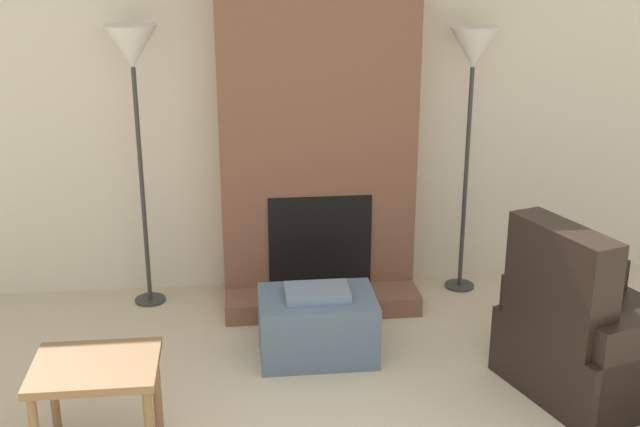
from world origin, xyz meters
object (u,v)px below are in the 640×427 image
floor_lamp_left (133,60)px  floor_lamp_right (473,60)px  armchair (592,340)px  side_table (96,379)px  ottoman (317,324)px

floor_lamp_left → floor_lamp_right: bearing=-0.0°
floor_lamp_left → floor_lamp_right: 2.22m
armchair → side_table: 2.65m
ottoman → armchair: armchair is taller
ottoman → side_table: (-1.15, -0.92, 0.23)m
ottoman → armchair: bearing=-20.4°
ottoman → side_table: bearing=-141.4°
side_table → floor_lamp_right: bearing=38.3°
armchair → floor_lamp_left: size_ratio=0.60×
side_table → floor_lamp_left: 2.19m
armchair → floor_lamp_right: 2.00m
floor_lamp_left → armchair: bearing=-29.4°
floor_lamp_right → side_table: bearing=-141.7°
armchair → floor_lamp_right: floor_lamp_right is taller
ottoman → floor_lamp_right: 2.04m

